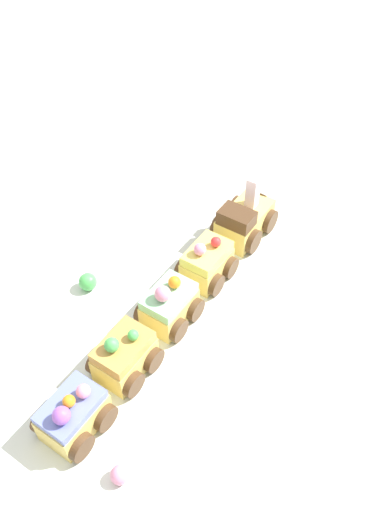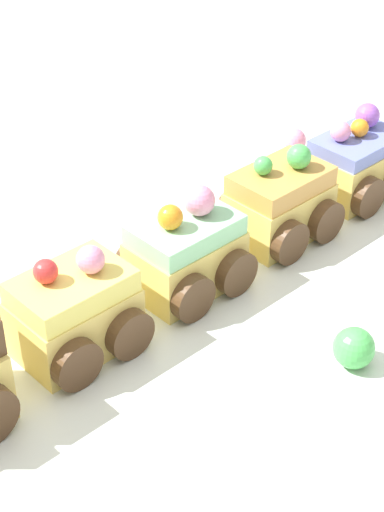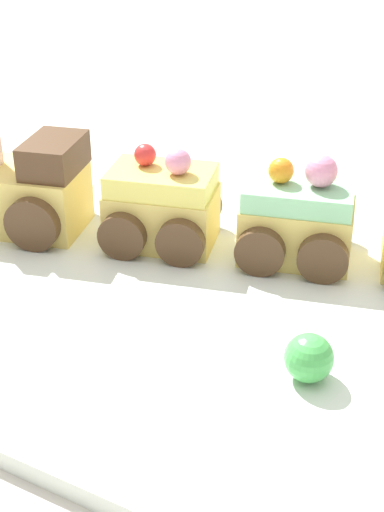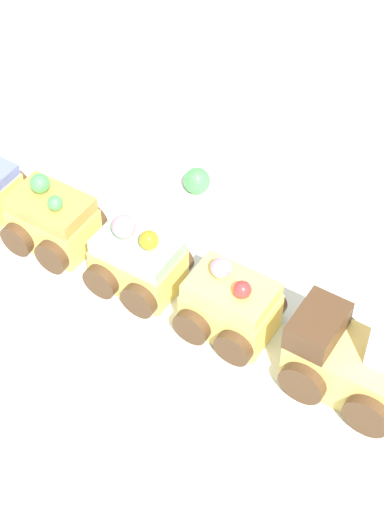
{
  "view_description": "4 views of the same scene",
  "coord_description": "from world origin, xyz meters",
  "px_view_note": "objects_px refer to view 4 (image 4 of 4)",
  "views": [
    {
      "loc": [
        -0.28,
        -0.38,
        0.57
      ],
      "look_at": [
        0.05,
        -0.01,
        0.07
      ],
      "focal_mm": 35.0,
      "sensor_mm": 36.0,
      "label": 1
    },
    {
      "loc": [
        0.2,
        0.38,
        0.38
      ],
      "look_at": [
        -0.01,
        -0.0,
        0.07
      ],
      "focal_mm": 60.0,
      "sensor_mm": 36.0,
      "label": 2
    },
    {
      "loc": [
        -0.16,
        0.37,
        0.26
      ],
      "look_at": [
        0.02,
        0.03,
        0.03
      ],
      "focal_mm": 50.0,
      "sensor_mm": 36.0,
      "label": 3
    },
    {
      "loc": [
        0.38,
        -0.35,
        0.6
      ],
      "look_at": [
        0.02,
        -0.02,
        0.07
      ],
      "focal_mm": 60.0,
      "sensor_mm": 36.0,
      "label": 4
    }
  ],
  "objects_px": {
    "cake_car_lemon": "(231,307)",
    "gumball_green": "(197,181)",
    "cake_car_mint": "(138,262)",
    "cake_train_locomotive": "(361,369)",
    "cake_car_caramel": "(53,221)"
  },
  "relations": [
    {
      "from": "cake_train_locomotive",
      "to": "cake_car_mint",
      "type": "xyz_separation_m",
      "value": [
        -0.21,
        -0.06,
        -0.0
      ]
    },
    {
      "from": "cake_car_mint",
      "to": "gumball_green",
      "type": "relative_size",
      "value": 3.35
    },
    {
      "from": "cake_car_lemon",
      "to": "gumball_green",
      "type": "bearing_deg",
      "value": 131.44
    },
    {
      "from": "cake_car_caramel",
      "to": "gumball_green",
      "type": "relative_size",
      "value": 3.35
    },
    {
      "from": "cake_car_caramel",
      "to": "cake_car_mint",
      "type": "bearing_deg",
      "value": -0.02
    },
    {
      "from": "cake_car_mint",
      "to": "cake_car_caramel",
      "type": "relative_size",
      "value": 1.0
    },
    {
      "from": "cake_car_caramel",
      "to": "gumball_green",
      "type": "distance_m",
      "value": 0.15
    },
    {
      "from": "cake_car_mint",
      "to": "cake_car_caramel",
      "type": "distance_m",
      "value": 0.1
    },
    {
      "from": "cake_car_lemon",
      "to": "cake_car_mint",
      "type": "height_order",
      "value": "cake_car_mint"
    },
    {
      "from": "cake_car_lemon",
      "to": "gumball_green",
      "type": "distance_m",
      "value": 0.18
    },
    {
      "from": "cake_car_mint",
      "to": "cake_train_locomotive",
      "type": "bearing_deg",
      "value": 0.0
    },
    {
      "from": "cake_car_lemon",
      "to": "cake_car_caramel",
      "type": "xyz_separation_m",
      "value": [
        -0.19,
        -0.05,
        -0.0
      ]
    },
    {
      "from": "cake_car_mint",
      "to": "cake_car_caramel",
      "type": "xyz_separation_m",
      "value": [
        -0.09,
        -0.02,
        -0.0
      ]
    },
    {
      "from": "cake_car_lemon",
      "to": "gumball_green",
      "type": "xyz_separation_m",
      "value": [
        -0.15,
        0.1,
        -0.01
      ]
    },
    {
      "from": "cake_car_mint",
      "to": "gumball_green",
      "type": "height_order",
      "value": "cake_car_mint"
    }
  ]
}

